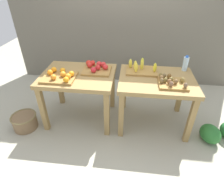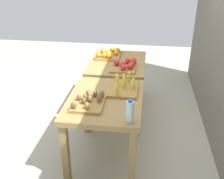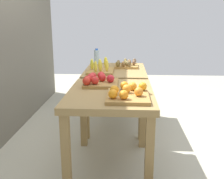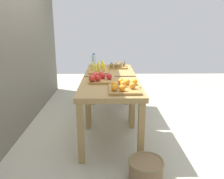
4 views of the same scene
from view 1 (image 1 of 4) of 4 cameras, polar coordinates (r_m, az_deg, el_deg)
ground_plane at (r=3.07m, az=1.25°, el=-8.98°), size 8.00×8.00×0.00m
back_wall at (r=3.69m, az=3.81°, el=24.12°), size 4.40×0.12×3.00m
display_table_left at (r=2.77m, az=-10.19°, el=2.57°), size 1.04×0.80×0.79m
display_table_right at (r=2.69m, az=13.38°, el=1.14°), size 1.04×0.80×0.79m
orange_bin at (r=2.63m, az=-15.64°, el=4.01°), size 0.44×0.37×0.11m
apple_bin at (r=2.76m, az=-4.77°, el=6.62°), size 0.41×0.36×0.11m
banana_crate at (r=2.75m, az=8.88°, el=6.20°), size 0.44×0.32×0.17m
kiwi_bin at (r=2.52m, az=17.75°, el=2.20°), size 0.36×0.32×0.10m
water_bottle at (r=2.93m, az=21.60°, el=7.38°), size 0.07×0.07×0.23m
watermelon_pile at (r=3.08m, az=30.44°, el=-11.34°), size 0.68×0.47×0.26m
wicker_basket at (r=3.14m, az=-25.20°, el=-8.78°), size 0.37×0.37×0.23m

